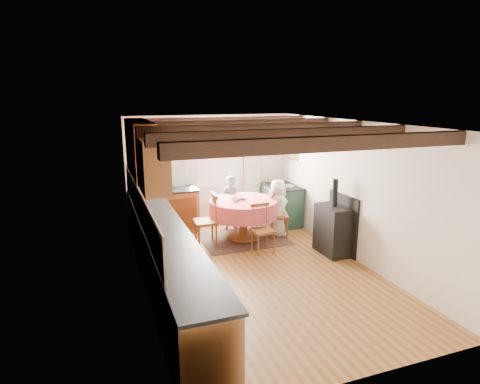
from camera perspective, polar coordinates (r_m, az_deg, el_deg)
name	(u,v)px	position (r m, az deg, el deg)	size (l,w,h in m)	color
floor	(257,271)	(6.72, 2.37, -11.10)	(3.60, 5.50, 0.00)	olive
ceiling	(258,123)	(6.12, 2.59, 9.77)	(3.60, 5.50, 0.00)	white
wall_back	(210,170)	(8.86, -4.30, 3.10)	(3.60, 0.00, 2.40)	silver
wall_front	(368,270)	(4.05, 17.67, -10.45)	(3.60, 0.00, 2.40)	silver
wall_left	(140,211)	(5.89, -13.96, -2.64)	(0.00, 5.50, 2.40)	silver
wall_right	(354,191)	(7.18, 15.89, 0.13)	(0.00, 5.50, 2.40)	silver
beam_a	(331,144)	(4.36, 12.73, 6.73)	(3.60, 0.16, 0.16)	black
beam_b	(288,135)	(5.22, 6.81, 8.05)	(3.60, 0.16, 0.16)	black
beam_c	(258,129)	(6.13, 2.58, 8.93)	(3.60, 0.16, 0.16)	black
beam_d	(236,125)	(7.06, -0.56, 9.55)	(3.60, 0.16, 0.16)	black
beam_e	(219,121)	(8.01, -2.97, 10.01)	(3.60, 0.16, 0.16)	black
splash_left	(139,206)	(6.18, -14.08, -1.89)	(0.02, 4.50, 0.55)	beige
splash_back	(164,173)	(8.63, -10.68, 2.62)	(1.40, 0.02, 0.55)	beige
base_cabinet_left	(164,258)	(6.18, -10.76, -9.19)	(0.60, 5.30, 0.88)	brown
base_cabinet_back	(166,212)	(8.53, -10.47, -2.76)	(1.30, 0.60, 0.88)	brown
worktop_left	(164,229)	(6.02, -10.76, -5.13)	(0.64, 5.30, 0.04)	black
worktop_back	(165,190)	(8.39, -10.59, 0.22)	(1.30, 0.64, 0.04)	black
wall_cabinet_glass	(140,148)	(6.93, -14.01, 6.09)	(0.34, 1.80, 0.90)	brown
wall_cabinet_solid	(153,165)	(5.47, -12.26, 3.74)	(0.34, 0.90, 0.70)	brown
window_frame	(214,152)	(8.81, -3.69, 5.68)	(1.34, 0.03, 1.54)	white
window_pane	(214,152)	(8.81, -3.70, 5.69)	(1.20, 0.01, 1.40)	white
curtain_left	(177,178)	(8.61, -8.92, 1.99)	(0.35, 0.10, 2.10)	beige
curtain_right	(252,173)	(9.08, 1.67, 2.75)	(0.35, 0.10, 2.10)	beige
curtain_rod	(215,124)	(8.67, -3.59, 9.54)	(0.03, 0.03, 2.00)	black
wall_picture	(292,147)	(9.01, 7.40, 6.42)	(0.04, 0.50, 0.60)	gold
wall_plate	(255,146)	(9.09, 2.12, 6.58)	(0.30, 0.30, 0.02)	silver
rug	(243,239)	(8.10, 0.44, -6.63)	(1.66, 1.29, 0.01)	brown
dining_table	(243,220)	(7.98, 0.45, -3.95)	(1.34, 1.34, 0.81)	#C04776
chair_near	(263,229)	(7.31, 3.29, -5.25)	(0.38, 0.40, 0.90)	brown
chair_left	(206,220)	(7.66, -4.91, -3.95)	(0.43, 0.45, 1.01)	brown
chair_right	(279,214)	(8.18, 5.53, -3.13)	(0.40, 0.41, 0.92)	brown
aga_range	(282,204)	(8.97, 5.96, -1.75)	(0.63, 0.97, 0.89)	#1E4235
cast_iron_stove	(334,217)	(7.38, 13.14, -3.45)	(0.41, 0.69, 1.38)	black
child_far	(230,203)	(8.52, -1.40, -1.50)	(0.43, 0.28, 1.18)	#4D5B6F
child_right	(278,207)	(8.22, 5.35, -2.19)	(0.57, 0.37, 1.16)	white
bowl_a	(242,198)	(7.93, 0.22, -0.85)	(0.19, 0.19, 0.05)	silver
bowl_b	(235,199)	(7.84, -0.67, -0.99)	(0.18, 0.18, 0.06)	silver
cup	(235,199)	(7.72, -0.65, -1.07)	(0.10, 0.10, 0.10)	silver
canister_tall	(152,185)	(8.30, -12.39, 0.99)	(0.14, 0.14, 0.24)	#262628
canister_wide	(161,184)	(8.48, -11.18, 1.14)	(0.17, 0.17, 0.19)	#262628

